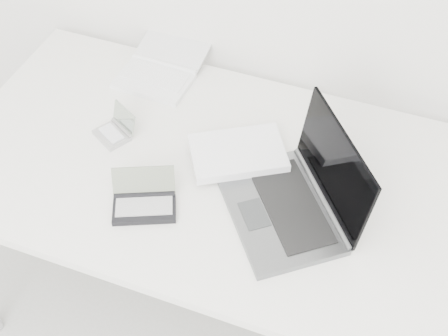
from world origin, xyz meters
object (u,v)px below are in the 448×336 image
(desk, at_px, (240,187))
(netbook_open_white, at_px, (160,71))
(laptop_large, at_px, (276,183))
(palmtop_charcoal, at_px, (144,202))

(desk, distance_m, netbook_open_white, 0.49)
(laptop_large, xyz_separation_m, netbook_open_white, (-0.48, 0.33, -0.02))
(laptop_large, bearing_deg, desk, -140.23)
(desk, relative_size, netbook_open_white, 5.39)
(desk, relative_size, laptop_large, 3.00)
(laptop_large, height_order, netbook_open_white, laptop_large)
(desk, distance_m, laptop_large, 0.14)
(desk, bearing_deg, netbook_open_white, 140.66)
(desk, height_order, netbook_open_white, netbook_open_white)
(netbook_open_white, xyz_separation_m, palmtop_charcoal, (0.18, -0.49, 0.00))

